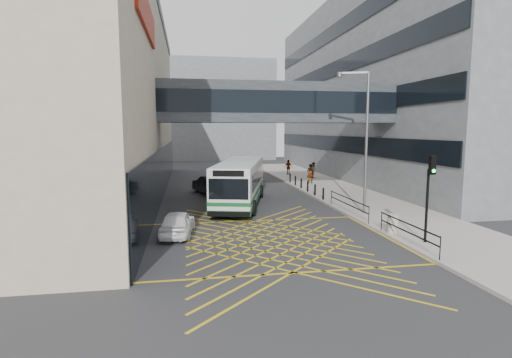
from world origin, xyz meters
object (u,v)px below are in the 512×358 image
car_silver (252,176)px  traffic_light (430,186)px  pedestrian_c (288,167)px  car_dark (210,185)px  litter_bin (393,224)px  pedestrian_b (314,170)px  pedestrian_a (310,174)px  car_white (177,223)px  bus (240,181)px  street_lamp (363,134)px

car_silver → traffic_light: 24.47m
pedestrian_c → traffic_light: bearing=130.3°
car_dark → car_silver: size_ratio=1.25×
car_silver → litter_bin: car_silver is taller
car_silver → pedestrian_b: size_ratio=2.35×
traffic_light → litter_bin: bearing=102.9°
car_dark → traffic_light: traffic_light is taller
car_dark → pedestrian_a: pedestrian_a is taller
car_silver → car_dark: bearing=77.2°
litter_bin → car_white: bearing=169.6°
litter_bin → pedestrian_c: pedestrian_c is taller
pedestrian_a → pedestrian_c: 8.13m
car_silver → pedestrian_b: pedestrian_b is taller
car_silver → pedestrian_a: bearing=174.7°
car_white → pedestrian_c: (12.44, 25.41, 0.36)m
bus → pedestrian_a: (8.23, 9.29, -0.59)m
car_white → car_dark: car_dark is taller
bus → litter_bin: bus is taller
car_white → car_dark: 13.34m
pedestrian_c → pedestrian_b: bearing=156.1°
litter_bin → pedestrian_b: 23.60m
bus → pedestrian_a: size_ratio=6.07×
car_dark → pedestrian_a: bearing=-176.1°
car_dark → pedestrian_a: 10.94m
car_silver → litter_bin: bearing=121.1°
street_lamp → pedestrian_a: 14.91m
pedestrian_b → car_silver: bearing=150.3°
car_dark → traffic_light: bearing=99.8°
street_lamp → pedestrian_b: street_lamp is taller
car_dark → pedestrian_b: 14.40m
litter_bin → street_lamp: bearing=84.0°
traffic_light → car_white: bearing=154.6°
pedestrian_b → bus: bearing=-167.0°
bus → street_lamp: (7.12, -5.01, 3.49)m
car_white → pedestrian_c: bearing=-109.2°
bus → car_dark: 5.53m
car_silver → traffic_light: (4.50, -23.95, 2.20)m
car_dark → street_lamp: bearing=113.2°
pedestrian_b → pedestrian_c: pedestrian_b is taller
car_dark → bus: bearing=91.8°
bus → traffic_light: bearing=-44.2°
bus → car_silver: size_ratio=2.85×
car_dark → street_lamp: 14.26m
street_lamp → car_dark: bearing=152.2°
car_silver → litter_bin: 22.35m
bus → pedestrian_b: (9.92, 13.36, -0.68)m
car_silver → pedestrian_b: bearing=-148.0°
traffic_light → pedestrian_c: bearing=81.7°
pedestrian_b → pedestrian_c: 4.45m
car_dark → pedestrian_c: pedestrian_c is taller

